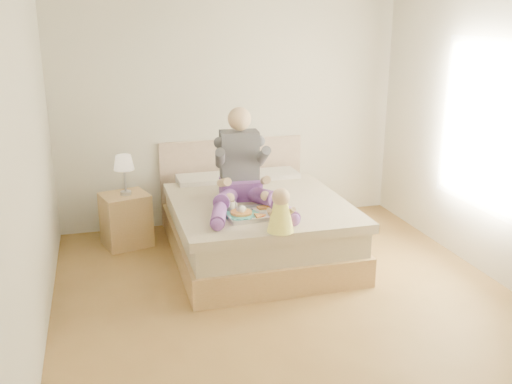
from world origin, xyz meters
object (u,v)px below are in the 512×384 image
object	(u,v)px
bed	(254,222)
tray	(252,212)
nightstand	(126,220)
adult	(243,175)
baby	(280,214)

from	to	relation	value
bed	tray	bearing A→B (deg)	-107.08
nightstand	adult	distance (m)	1.45
adult	nightstand	bearing A→B (deg)	153.30
bed	baby	world-z (taller)	bed
adult	baby	distance (m)	0.87
tray	adult	bearing A→B (deg)	83.38
adult	tray	xyz separation A→B (m)	(-0.02, -0.41, -0.24)
baby	bed	bearing A→B (deg)	97.51
bed	baby	distance (m)	1.12
baby	nightstand	bearing A→B (deg)	138.51
nightstand	baby	bearing A→B (deg)	-67.18
adult	tray	size ratio (longest dim) A/B	2.17
nightstand	tray	bearing A→B (deg)	-60.76
nightstand	baby	size ratio (longest dim) A/B	1.48
nightstand	bed	bearing A→B (deg)	-37.99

